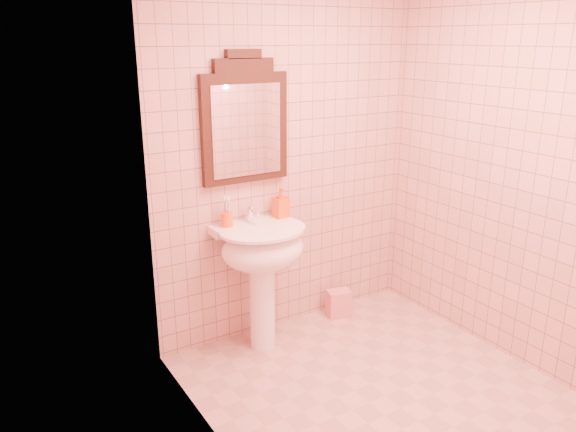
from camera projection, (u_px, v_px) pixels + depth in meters
floor at (385, 396)px, 3.33m from camera, size 2.20×2.20×0.00m
back_wall at (288, 157)px, 3.85m from camera, size 2.00×0.02×2.50m
pedestal_sink at (262, 257)px, 3.67m from camera, size 0.58×0.58×0.86m
faucet at (252, 214)px, 3.70m from camera, size 0.04×0.16×0.11m
mirror at (245, 123)px, 3.57m from camera, size 0.60×0.06×0.84m
toothbrush_cup at (227, 219)px, 3.62m from camera, size 0.08×0.08×0.18m
soap_dispenser at (281, 203)px, 3.79m from camera, size 0.10×0.10×0.20m
towel at (338, 303)px, 4.26m from camera, size 0.19×0.15×0.21m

